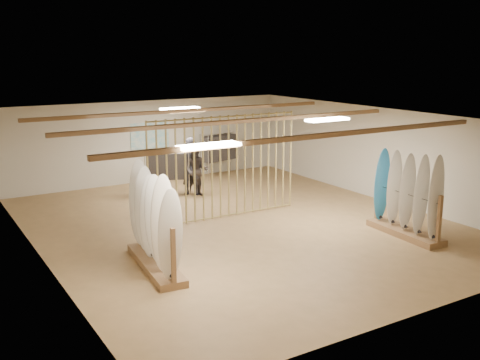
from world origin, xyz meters
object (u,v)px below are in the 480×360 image
clothing_rack_a (167,166)px  shopper_b (196,167)px  rack_left (155,236)px  rack_right (406,208)px  clothing_rack_b (220,148)px  shopper_a (191,162)px

clothing_rack_a → shopper_b: 0.91m
rack_left → clothing_rack_a: (2.71, 5.44, 0.24)m
rack_left → rack_right: (6.09, -1.21, 0.01)m
clothing_rack_a → clothing_rack_b: clothing_rack_b is taller
rack_left → clothing_rack_a: bearing=69.9°
rack_left → clothing_rack_b: 8.96m
rack_left → clothing_rack_b: (5.51, 7.06, 0.34)m
rack_left → shopper_a: shopper_a is taller
rack_right → clothing_rack_a: size_ratio=1.54×
rack_right → shopper_a: bearing=116.6°
rack_left → clothing_rack_a: size_ratio=1.79×
rack_left → shopper_a: size_ratio=1.24×
rack_right → clothing_rack_b: bearing=97.7°
clothing_rack_b → rack_left: bearing=-142.5°
rack_left → shopper_b: 6.07m
rack_right → shopper_b: size_ratio=1.22×
rack_left → rack_right: rack_right is taller
shopper_b → clothing_rack_a: bearing=-173.4°
clothing_rack_b → shopper_b: 2.91m
clothing_rack_a → shopper_b: shopper_b is taller
shopper_a → shopper_b: bearing=148.0°
rack_left → shopper_a: (3.40, 5.15, 0.34)m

